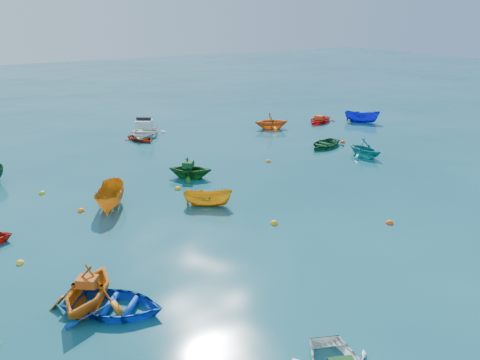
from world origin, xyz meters
TOP-DOWN VIEW (x-y plane):
  - ground at (0.00, 0.00)m, footprint 160.00×160.00m
  - dinghy_blue_sw at (-9.54, -2.79)m, footprint 4.10×4.02m
  - dinghy_orange_w at (-10.18, -2.09)m, footprint 3.86×3.94m
  - sampan_yellow_mid at (-2.80, 3.53)m, footprint 2.60×2.16m
  - dinghy_green_e at (9.46, 8.78)m, footprint 3.58×3.05m
  - dinghy_cyan_se at (10.18, 5.56)m, footprint 2.47×2.79m
  - sampan_orange_n at (-7.07, 5.83)m, footprint 2.63×3.53m
  - dinghy_green_n at (-1.77, 7.78)m, footprint 3.36×3.32m
  - dinghy_red_ne at (14.26, 15.04)m, footprint 3.68×3.29m
  - sampan_blue_far at (17.51, 13.15)m, footprint 2.82×3.01m
  - dinghy_red_far at (-1.37, 17.39)m, footprint 2.46×2.92m
  - dinghy_orange_far at (9.29, 15.31)m, footprint 3.48×3.27m
  - motorboat_white at (-0.66, 18.40)m, footprint 4.66×4.99m
  - tarp_orange_a at (-10.15, -2.05)m, footprint 0.80×0.77m
  - tarp_green_b at (-1.85, 7.84)m, footprint 0.91×0.93m
  - tarp_orange_b at (14.17, 15.00)m, footprint 0.76×0.83m
  - buoy_ye_a at (-1.16, -0.00)m, footprint 0.37×0.37m
  - buoy_or_b at (3.47, -2.75)m, footprint 0.35×0.35m
  - buoy_ye_b at (-11.79, 2.20)m, footprint 0.31×0.31m
  - buoy_or_c at (-8.52, 6.13)m, footprint 0.34×0.34m
  - buoy_ye_c at (-3.17, 6.45)m, footprint 0.35×0.35m
  - buoy_or_d at (11.40, 8.96)m, footprint 0.38×0.38m
  - buoy_ye_d at (-9.75, 9.63)m, footprint 0.33×0.33m
  - buoy_or_e at (3.94, 7.94)m, footprint 0.33×0.33m
  - buoy_ye_e at (16.66, 13.83)m, footprint 0.35×0.35m

SIDE VIEW (x-z plane):
  - ground at x=0.00m, z-range 0.00..0.00m
  - dinghy_blue_sw at x=-9.54m, z-range -0.35..0.35m
  - dinghy_orange_w at x=-10.18m, z-range -0.79..0.79m
  - sampan_yellow_mid at x=-2.80m, z-range -0.48..0.48m
  - dinghy_green_e at x=9.46m, z-range -0.32..0.32m
  - dinghy_cyan_se at x=10.18m, z-range -0.68..0.68m
  - sampan_orange_n at x=-7.07m, z-range -0.64..0.64m
  - dinghy_green_n at x=-1.77m, z-range -0.67..0.67m
  - dinghy_red_ne at x=14.26m, z-range -0.31..0.31m
  - sampan_blue_far at x=17.51m, z-range -0.58..0.58m
  - dinghy_red_far at x=-1.37m, z-range -0.26..0.26m
  - dinghy_orange_far at x=9.29m, z-range -0.73..0.73m
  - motorboat_white at x=-0.66m, z-range -0.72..0.72m
  - buoy_ye_a at x=-1.16m, z-range -0.18..0.18m
  - buoy_or_b at x=3.47m, z-range -0.18..0.18m
  - buoy_ye_b at x=-11.79m, z-range -0.16..0.16m
  - buoy_or_c at x=-8.52m, z-range -0.17..0.17m
  - buoy_ye_c at x=-3.17m, z-range -0.17..0.17m
  - buoy_or_d at x=11.40m, z-range -0.19..0.19m
  - buoy_ye_d at x=-9.75m, z-range -0.16..0.16m
  - buoy_or_e at x=3.94m, z-range -0.17..0.17m
  - buoy_ye_e at x=16.66m, z-range -0.17..0.17m
  - tarp_orange_b at x=14.17m, z-range 0.31..0.64m
  - tarp_green_b at x=-1.85m, z-range 0.67..1.03m
  - tarp_orange_a at x=-10.15m, z-range 0.79..1.10m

